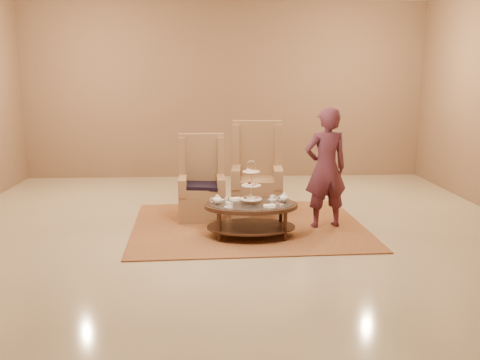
{
  "coord_description": "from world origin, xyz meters",
  "views": [
    {
      "loc": [
        -0.24,
        -6.83,
        2.08
      ],
      "look_at": [
        0.11,
        0.2,
        0.68
      ],
      "focal_mm": 40.0,
      "sensor_mm": 36.0,
      "label": 1
    }
  ],
  "objects": [
    {
      "name": "tea_table",
      "position": [
        0.24,
        -0.19,
        0.37
      ],
      "size": [
        1.2,
        0.83,
        1.01
      ],
      "rotation": [
        0.0,
        0.0,
        0.0
      ],
      "color": "black",
      "rests_on": "ground"
    },
    {
      "name": "wall_back",
      "position": [
        0.0,
        4.0,
        1.75
      ],
      "size": [
        8.0,
        0.04,
        3.5
      ],
      "primitive_type": "cube",
      "color": "#876349",
      "rests_on": "ground"
    },
    {
      "name": "ceiling",
      "position": [
        0.0,
        0.0,
        0.0
      ],
      "size": [
        8.0,
        8.0,
        0.02
      ],
      "primitive_type": "cube",
      "color": "beige",
      "rests_on": "ground"
    },
    {
      "name": "armchair_right",
      "position": [
        0.41,
        1.07,
        0.46
      ],
      "size": [
        0.8,
        0.83,
        1.38
      ],
      "rotation": [
        0.0,
        0.0,
        -0.08
      ],
      "color": "#9B7049",
      "rests_on": "ground"
    },
    {
      "name": "ground",
      "position": [
        0.0,
        0.0,
        0.0
      ],
      "size": [
        8.0,
        8.0,
        0.0
      ],
      "primitive_type": "plane",
      "color": "#C7B694",
      "rests_on": "ground"
    },
    {
      "name": "armchair_left",
      "position": [
        -0.41,
        0.81,
        0.41
      ],
      "size": [
        0.67,
        0.7,
        1.22
      ],
      "rotation": [
        0.0,
        0.0,
        0.02
      ],
      "color": "#9B7049",
      "rests_on": "ground"
    },
    {
      "name": "rug",
      "position": [
        0.23,
        0.31,
        0.01
      ],
      "size": [
        3.26,
        2.76,
        0.02
      ],
      "rotation": [
        0.0,
        0.0,
        0.04
      ],
      "color": "#A86F3B",
      "rests_on": "ground"
    },
    {
      "name": "person",
      "position": [
        1.28,
        0.21,
        0.83
      ],
      "size": [
        0.67,
        0.5,
        1.65
      ],
      "rotation": [
        0.0,
        0.0,
        3.33
      ],
      "color": "#50222F",
      "rests_on": "ground"
    }
  ]
}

